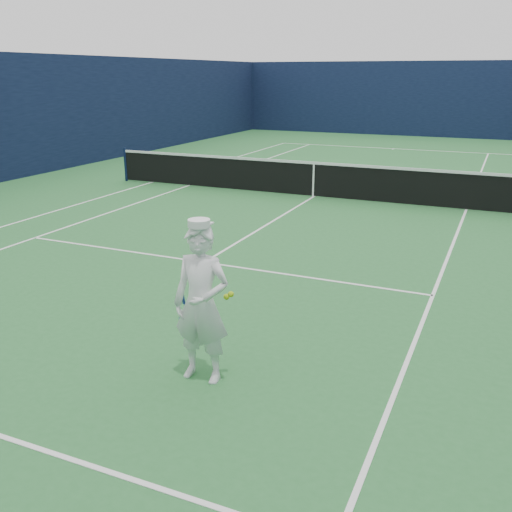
{
  "coord_description": "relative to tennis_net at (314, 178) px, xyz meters",
  "views": [
    {
      "loc": [
        4.94,
        -15.21,
        3.36
      ],
      "look_at": [
        2.02,
        -8.59,
        1.04
      ],
      "focal_mm": 40.0,
      "sensor_mm": 36.0,
      "label": 1
    }
  ],
  "objects": [
    {
      "name": "windscreen_fence",
      "position": [
        0.0,
        0.0,
        1.45
      ],
      "size": [
        20.12,
        36.12,
        4.0
      ],
      "color": "#0E1736",
      "rests_on": "ground"
    },
    {
      "name": "court_markings",
      "position": [
        0.0,
        0.0,
        -0.55
      ],
      "size": [
        11.03,
        23.83,
        0.01
      ],
      "color": "white",
      "rests_on": "ground"
    },
    {
      "name": "tennis_net",
      "position": [
        0.0,
        0.0,
        0.0
      ],
      "size": [
        12.88,
        0.09,
        1.07
      ],
      "color": "#141E4C",
      "rests_on": "ground"
    },
    {
      "name": "tennis_player",
      "position": [
        2.02,
        -10.09,
        0.36
      ],
      "size": [
        0.78,
        0.47,
        1.88
      ],
      "rotation": [
        0.0,
        0.0,
        0.04
      ],
      "color": "white",
      "rests_on": "ground"
    },
    {
      "name": "ground",
      "position": [
        0.0,
        0.0,
        -0.55
      ],
      "size": [
        80.0,
        80.0,
        0.0
      ],
      "primitive_type": "plane",
      "color": "#286A32",
      "rests_on": "ground"
    }
  ]
}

